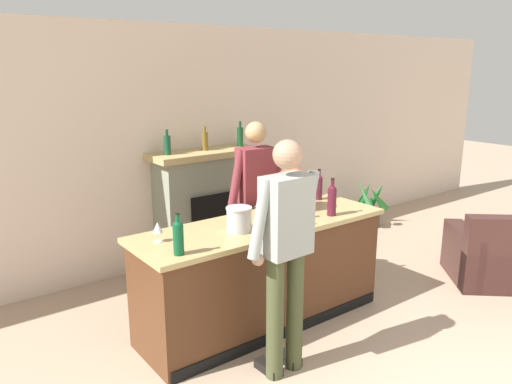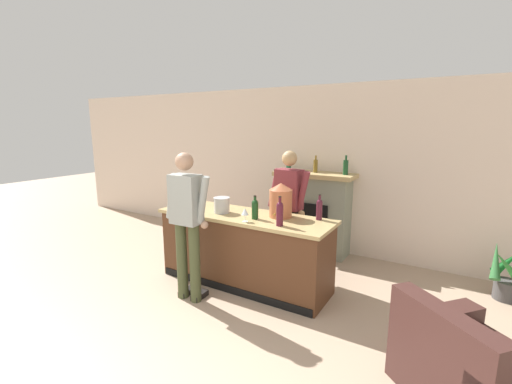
{
  "view_description": "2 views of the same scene",
  "coord_description": "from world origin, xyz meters",
  "views": [
    {
      "loc": [
        -2.75,
        -0.72,
        2.3
      ],
      "look_at": [
        -0.05,
        2.86,
        1.16
      ],
      "focal_mm": 35.0,
      "sensor_mm": 36.0,
      "label": 1
    },
    {
      "loc": [
        2.17,
        -1.06,
        2.11
      ],
      "look_at": [
        -0.24,
        2.96,
        1.19
      ],
      "focal_mm": 24.0,
      "sensor_mm": 36.0,
      "label": 2
    }
  ],
  "objects": [
    {
      "name": "wine_bottle_chardonnay_pale",
      "position": [
        0.74,
        2.84,
        1.1
      ],
      "size": [
        0.07,
        0.07,
        0.32
      ],
      "color": "#4E1A2A",
      "rests_on": "bar_counter"
    },
    {
      "name": "potted_plant_corner",
      "position": [
        2.8,
        3.86,
        0.31
      ],
      "size": [
        0.4,
        0.41,
        0.7
      ],
      "color": "#474544",
      "rests_on": "ground_plane"
    },
    {
      "name": "armchair_black",
      "position": [
        2.36,
        1.72,
        0.28
      ],
      "size": [
        1.24,
        1.23,
        0.82
      ],
      "color": "#3E221E",
      "rests_on": "ground_plane"
    },
    {
      "name": "wine_bottle_rose_blush",
      "position": [
        0.44,
        2.36,
        1.12
      ],
      "size": [
        0.08,
        0.08,
        0.35
      ],
      "color": "#4D1625",
      "rests_on": "bar_counter"
    },
    {
      "name": "bar_counter",
      "position": [
        -0.19,
        2.57,
        0.48
      ],
      "size": [
        2.36,
        0.75,
        0.96
      ],
      "color": "#512F1A",
      "rests_on": "ground_plane"
    },
    {
      "name": "copper_dispenser",
      "position": [
        0.27,
        2.72,
        1.18
      ],
      "size": [
        0.29,
        0.33,
        0.44
      ],
      "color": "#B7623E",
      "rests_on": "bar_counter"
    },
    {
      "name": "wine_bottle_cabernet_heavy",
      "position": [
        0.04,
        2.47,
        1.1
      ],
      "size": [
        0.08,
        0.08,
        0.3
      ],
      "color": "#153B18",
      "rests_on": "bar_counter"
    },
    {
      "name": "wine_glass_mid_counter",
      "position": [
        -1.15,
        2.67,
        1.07
      ],
      "size": [
        0.08,
        0.08,
        0.16
      ],
      "color": "silver",
      "rests_on": "bar_counter"
    },
    {
      "name": "wall_back_panel",
      "position": [
        0.0,
        4.4,
        1.38
      ],
      "size": [
        12.0,
        0.07,
        2.75
      ],
      "color": "beige",
      "rests_on": "ground_plane"
    },
    {
      "name": "wine_glass_by_dispenser",
      "position": [
        0.01,
        2.29,
        1.08
      ],
      "size": [
        0.09,
        0.09,
        0.17
      ],
      "color": "silver",
      "rests_on": "bar_counter"
    },
    {
      "name": "person_bartender",
      "position": [
        0.17,
        3.16,
        0.98
      ],
      "size": [
        0.66,
        0.34,
        1.77
      ],
      "color": "#2A2D2A",
      "rests_on": "ground_plane"
    },
    {
      "name": "ice_bucket_steel",
      "position": [
        -0.5,
        2.5,
        1.06
      ],
      "size": [
        0.22,
        0.22,
        0.21
      ],
      "color": "silver",
      "rests_on": "bar_counter"
    },
    {
      "name": "person_customer",
      "position": [
        -0.53,
        1.86,
        1.0
      ],
      "size": [
        0.66,
        0.31,
        1.81
      ],
      "color": "#42492A",
      "rests_on": "ground_plane"
    },
    {
      "name": "fireplace_stone",
      "position": [
        0.17,
        4.14,
        0.69
      ],
      "size": [
        1.3,
        0.52,
        1.66
      ],
      "color": "gray",
      "rests_on": "ground_plane"
    },
    {
      "name": "wine_bottle_port_short",
      "position": [
        -1.15,
        2.34,
        1.1
      ],
      "size": [
        0.08,
        0.08,
        0.32
      ],
      "color": "#0D4D2B",
      "rests_on": "bar_counter"
    }
  ]
}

